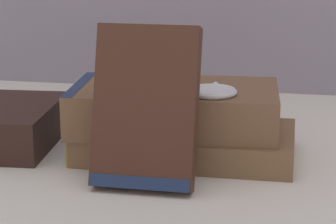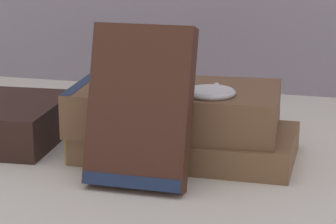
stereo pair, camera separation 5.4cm
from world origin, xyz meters
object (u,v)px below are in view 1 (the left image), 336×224
Objects in this scene: book_flat_top at (170,108)px; pocket_watch at (213,90)px; book_flat_bottom at (180,142)px; reading_glasses at (159,119)px; book_leaning_front at (146,113)px.

pocket_watch is (0.05, -0.02, 0.03)m from book_flat_top.
book_flat_bottom is 1.02× the size of book_flat_top.
reading_glasses is (-0.04, 0.13, -0.05)m from book_flat_top.
book_flat_top is at bearing 157.41° from pocket_watch.
book_leaning_front is at bearing -98.16° from book_flat_top.
book_flat_top is 2.20× the size of reading_glasses.
pocket_watch is (0.04, -0.02, 0.06)m from book_flat_bottom.
reading_glasses is at bearing 110.58° from book_flat_bottom.
book_leaning_front is 2.80× the size of pocket_watch.
reading_glasses is (-0.09, 0.15, -0.08)m from pocket_watch.
book_flat_bottom is 0.11m from book_leaning_front.
book_flat_bottom is 0.08m from pocket_watch.
book_flat_top is 0.06m from pocket_watch.
book_flat_top reaches higher than book_flat_bottom.
book_flat_top is (-0.01, -0.00, 0.04)m from book_flat_bottom.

